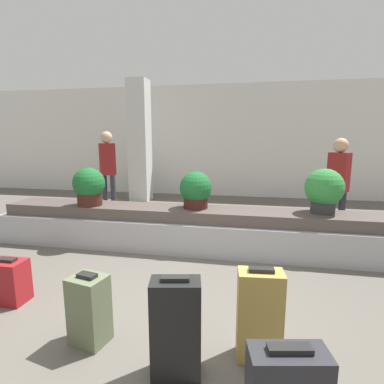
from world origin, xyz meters
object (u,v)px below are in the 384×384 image
at_px(potted_plant_2, 324,190).
at_px(traveler_0, 108,164).
at_px(traveler_1, 338,179).
at_px(suitcase_3, 259,315).
at_px(potted_plant_0, 89,186).
at_px(pillar, 140,141).
at_px(suitcase_1, 176,328).
at_px(potted_plant_1, 196,190).
at_px(suitcase_0, 9,281).
at_px(suitcase_2, 89,309).

relative_size(potted_plant_2, traveler_0, 0.34).
height_order(potted_plant_2, traveler_1, traveler_1).
distance_m(suitcase_3, traveler_1, 3.52).
relative_size(potted_plant_0, potted_plant_2, 0.95).
xyz_separation_m(pillar, potted_plant_2, (3.96, -3.30, -0.64)).
distance_m(suitcase_1, traveler_1, 4.02).
relative_size(suitcase_1, traveler_1, 0.45).
bearing_deg(traveler_0, potted_plant_2, -64.54).
bearing_deg(suitcase_3, suitcase_1, -159.47).
bearing_deg(potted_plant_1, traveler_0, 142.33).
bearing_deg(pillar, suitcase_3, -61.43).
relative_size(traveler_0, traveler_1, 1.09).
bearing_deg(suitcase_1, suitcase_0, 151.06).
bearing_deg(traveler_0, potted_plant_1, -79.43).
bearing_deg(potted_plant_2, suitcase_2, -134.05).
relative_size(potted_plant_1, traveler_1, 0.33).
bearing_deg(suitcase_0, suitcase_1, -18.39).
height_order(pillar, potted_plant_2, pillar).
distance_m(pillar, potted_plant_0, 3.58).
bearing_deg(suitcase_1, pillar, 101.55).
xyz_separation_m(potted_plant_0, potted_plant_2, (3.49, 0.18, 0.03)).
distance_m(pillar, suitcase_1, 6.48).
bearing_deg(suitcase_3, potted_plant_0, 135.46).
bearing_deg(suitcase_0, traveler_0, 100.12).
bearing_deg(traveler_1, potted_plant_0, 58.47).
bearing_deg(pillar, suitcase_2, -73.51).
xyz_separation_m(suitcase_1, traveler_0, (-2.63, 4.30, 0.75)).
xyz_separation_m(potted_plant_1, potted_plant_2, (1.82, 0.05, 0.05)).
relative_size(pillar, suitcase_2, 5.30).
bearing_deg(potted_plant_2, pillar, 140.20).
relative_size(potted_plant_0, potted_plant_1, 1.07).
height_order(traveler_0, traveler_1, traveler_0).
distance_m(pillar, potted_plant_1, 4.03).
bearing_deg(traveler_0, potted_plant_0, -113.41).
distance_m(suitcase_0, suitcase_2, 1.22).
relative_size(potted_plant_1, potted_plant_2, 0.88).
relative_size(suitcase_0, potted_plant_2, 0.75).
xyz_separation_m(suitcase_0, potted_plant_0, (-0.06, 1.77, 0.71)).
xyz_separation_m(suitcase_3, potted_plant_0, (-2.57, 2.10, 0.58)).
bearing_deg(traveler_0, traveler_1, -52.14).
relative_size(potted_plant_0, traveler_1, 0.35).
bearing_deg(pillar, potted_plant_2, -39.80).
bearing_deg(potted_plant_1, suitcase_2, -101.33).
relative_size(pillar, traveler_1, 1.90).
bearing_deg(suitcase_2, potted_plant_1, 90.99).
height_order(potted_plant_0, potted_plant_1, potted_plant_0).
relative_size(suitcase_3, traveler_0, 0.40).
distance_m(pillar, suitcase_3, 6.48).
bearing_deg(traveler_0, suitcase_0, -120.99).
distance_m(suitcase_2, potted_plant_2, 3.36).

